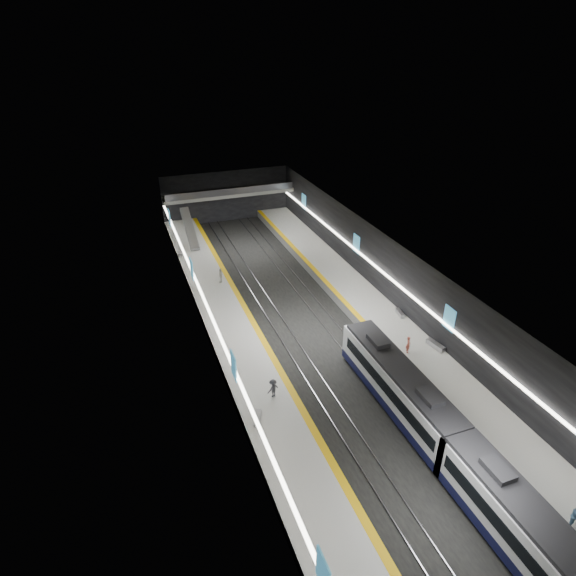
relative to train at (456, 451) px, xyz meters
name	(u,v)px	position (x,y,z in m)	size (l,w,h in m)	color
ground	(311,335)	(-2.50, 19.32, -2.20)	(70.00, 70.00, 0.00)	black
ceiling	(313,263)	(-2.50, 19.32, 5.80)	(20.00, 70.00, 0.04)	beige
wall_left	(211,319)	(-12.50, 19.32, 1.80)	(0.04, 70.00, 8.00)	black
wall_right	(401,284)	(7.50, 19.32, 1.80)	(0.04, 70.00, 8.00)	black
wall_back	(226,196)	(-2.50, 54.32, 1.80)	(20.00, 0.04, 8.00)	black
platform_left	(239,345)	(-10.00, 19.32, -1.70)	(5.00, 70.00, 1.00)	slate
tile_surface_left	(239,341)	(-10.00, 19.32, -1.19)	(5.00, 70.00, 0.02)	#AEAEA9
tactile_strip_left	(261,336)	(-7.80, 19.32, -1.18)	(0.60, 70.00, 0.02)	#EFB40C
platform_right	(377,317)	(5.00, 19.32, -1.70)	(5.00, 70.00, 1.00)	slate
tile_surface_right	(377,313)	(5.00, 19.32, -1.19)	(5.00, 70.00, 0.02)	#AEAEA9
tactile_strip_right	(359,317)	(2.80, 19.32, -1.18)	(0.60, 70.00, 0.02)	#EFB40C
rails	(311,334)	(-2.50, 19.32, -2.14)	(6.52, 70.00, 0.12)	gray
train	(456,451)	(0.00, 0.00, 0.00)	(2.69, 29.41, 3.60)	#0F1239
ad_posters	(308,291)	(-2.50, 20.32, 2.30)	(19.94, 53.50, 2.20)	#3F94BD
cove_light_left	(213,321)	(-12.30, 19.32, 1.60)	(0.25, 68.60, 0.12)	white
cove_light_right	(399,286)	(7.30, 19.32, 1.60)	(0.25, 68.60, 0.12)	white
mezzanine_bridge	(229,194)	(-2.50, 52.25, 2.84)	(20.00, 3.00, 1.50)	gray
escalator	(190,229)	(-10.00, 45.32, 0.70)	(1.20, 8.00, 0.60)	#99999E
bench_left_near	(257,418)	(-11.43, 8.63, -1.00)	(0.45, 1.63, 0.40)	#99999E
bench_left_far	(181,252)	(-12.00, 41.46, -0.95)	(0.57, 2.05, 0.50)	#99999E
bench_right_near	(436,345)	(7.00, 11.97, -0.95)	(0.55, 1.99, 0.49)	#99999E
bench_right_far	(400,313)	(7.00, 18.17, -1.00)	(0.45, 1.63, 0.40)	#99999E
passenger_right_a	(408,345)	(4.13, 12.27, -0.37)	(0.60, 0.40, 1.65)	#D05E4D
passenger_right_b	(576,516)	(3.84, -6.36, -0.39)	(0.78, 0.61, 1.61)	teal
passenger_left_a	(221,275)	(-8.83, 31.78, -0.31)	(1.04, 0.43, 1.78)	silver
passenger_left_b	(273,388)	(-9.44, 10.79, -0.38)	(1.06, 0.61, 1.64)	#39383F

